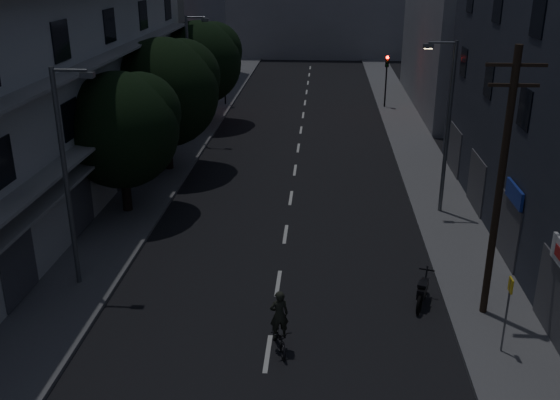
# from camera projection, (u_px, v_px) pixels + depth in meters

# --- Properties ---
(ground) EXTENTS (160.00, 160.00, 0.00)m
(ground) POSITION_uv_depth(u_px,v_px,m) (295.00, 167.00, 36.60)
(ground) COLOR black
(ground) RESTS_ON ground
(sidewalk_left) EXTENTS (3.00, 90.00, 0.15)m
(sidewalk_left) POSITION_uv_depth(u_px,v_px,m) (170.00, 163.00, 37.06)
(sidewalk_left) COLOR #565659
(sidewalk_left) RESTS_ON ground
(sidewalk_right) EXTENTS (3.00, 90.00, 0.15)m
(sidewalk_right) POSITION_uv_depth(u_px,v_px,m) (425.00, 169.00, 36.09)
(sidewalk_right) COLOR #565659
(sidewalk_right) RESTS_ON ground
(lane_markings) EXTENTS (0.15, 60.50, 0.01)m
(lane_markings) POSITION_uv_depth(u_px,v_px,m) (300.00, 139.00, 42.41)
(lane_markings) COLOR beige
(lane_markings) RESTS_ON ground
(building_left) EXTENTS (7.00, 36.00, 14.00)m
(building_left) POSITION_uv_depth(u_px,v_px,m) (27.00, 64.00, 28.33)
(building_left) COLOR #B5B6B0
(building_left) RESTS_ON ground
(building_far_right) EXTENTS (6.00, 20.00, 13.00)m
(building_far_right) POSITION_uv_depth(u_px,v_px,m) (458.00, 25.00, 49.26)
(building_far_right) COLOR slate
(building_far_right) RESTS_ON ground
(building_far_end) EXTENTS (24.00, 8.00, 10.00)m
(building_far_end) POSITION_uv_depth(u_px,v_px,m) (313.00, 14.00, 76.60)
(building_far_end) COLOR slate
(building_far_end) RESTS_ON ground
(tree_near) EXTENTS (5.39, 5.39, 6.64)m
(tree_near) POSITION_uv_depth(u_px,v_px,m) (122.00, 126.00, 28.61)
(tree_near) COLOR black
(tree_near) RESTS_ON sidewalk_left
(tree_mid) EXTENTS (6.01, 6.01, 7.39)m
(tree_mid) POSITION_uv_depth(u_px,v_px,m) (166.00, 88.00, 34.37)
(tree_mid) COLOR black
(tree_mid) RESTS_ON sidewalk_left
(tree_far) EXTENTS (5.90, 5.90, 7.30)m
(tree_far) POSITION_uv_depth(u_px,v_px,m) (201.00, 59.00, 44.42)
(tree_far) COLOR black
(tree_far) RESTS_ON sidewalk_left
(traffic_signal_far_right) EXTENTS (0.28, 0.37, 4.10)m
(traffic_signal_far_right) POSITION_uv_depth(u_px,v_px,m) (387.00, 70.00, 49.73)
(traffic_signal_far_right) COLOR black
(traffic_signal_far_right) RESTS_ON sidewalk_right
(traffic_signal_far_left) EXTENTS (0.28, 0.37, 4.10)m
(traffic_signal_far_left) POSITION_uv_depth(u_px,v_px,m) (224.00, 68.00, 50.72)
(traffic_signal_far_left) COLOR black
(traffic_signal_far_left) RESTS_ON sidewalk_left
(street_lamp_left_near) EXTENTS (1.51, 0.25, 8.00)m
(street_lamp_left_near) POSITION_uv_depth(u_px,v_px,m) (68.00, 169.00, 21.79)
(street_lamp_left_near) COLOR #595D61
(street_lamp_left_near) RESTS_ON sidewalk_left
(street_lamp_right) EXTENTS (1.51, 0.25, 8.00)m
(street_lamp_right) POSITION_uv_depth(u_px,v_px,m) (446.00, 120.00, 28.37)
(street_lamp_right) COLOR #54575B
(street_lamp_right) RESTS_ON sidewalk_right
(street_lamp_left_far) EXTENTS (1.51, 0.25, 8.00)m
(street_lamp_left_far) POSITION_uv_depth(u_px,v_px,m) (191.00, 73.00, 39.92)
(street_lamp_left_far) COLOR slate
(street_lamp_left_far) RESTS_ON sidewalk_left
(utility_pole) EXTENTS (1.80, 0.24, 9.00)m
(utility_pole) POSITION_uv_depth(u_px,v_px,m) (500.00, 182.00, 19.74)
(utility_pole) COLOR black
(utility_pole) RESTS_ON sidewalk_right
(bus_stop_sign) EXTENTS (0.06, 0.35, 2.52)m
(bus_stop_sign) POSITION_uv_depth(u_px,v_px,m) (508.00, 302.00, 18.67)
(bus_stop_sign) COLOR #595B60
(bus_stop_sign) RESTS_ON sidewalk_right
(motorcycle) EXTENTS (0.82, 1.86, 1.23)m
(motorcycle) POSITION_uv_depth(u_px,v_px,m) (422.00, 292.00, 22.00)
(motorcycle) COLOR black
(motorcycle) RESTS_ON ground
(cyclist) EXTENTS (1.04, 1.73, 2.07)m
(cyclist) POSITION_uv_depth(u_px,v_px,m) (279.00, 330.00, 19.38)
(cyclist) COLOR black
(cyclist) RESTS_ON ground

